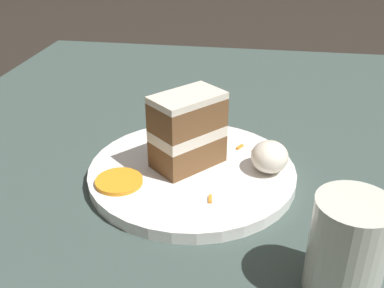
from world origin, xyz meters
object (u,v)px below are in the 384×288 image
(orange_garnish, at_px, (119,181))
(drinking_glass, at_px, (346,253))
(cream_dollop, at_px, (270,157))
(plate, at_px, (192,172))
(cake_slice, at_px, (188,130))

(orange_garnish, relative_size, drinking_glass, 0.59)
(cream_dollop, bearing_deg, plate, -84.68)
(drinking_glass, bearing_deg, cake_slice, -135.63)
(drinking_glass, bearing_deg, cream_dollop, -159.02)
(plate, xyz_separation_m, cream_dollop, (-0.01, 0.10, 0.03))
(cake_slice, distance_m, orange_garnish, 0.11)
(plate, relative_size, orange_garnish, 4.62)
(orange_garnish, distance_m, drinking_glass, 0.28)
(cake_slice, height_order, orange_garnish, cake_slice)
(plate, distance_m, drinking_glass, 0.24)
(orange_garnish, bearing_deg, cake_slice, 128.64)
(plate, relative_size, drinking_glass, 2.75)
(cake_slice, bearing_deg, orange_garnish, 80.19)
(plate, bearing_deg, cake_slice, -140.28)
(plate, height_order, cake_slice, cake_slice)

